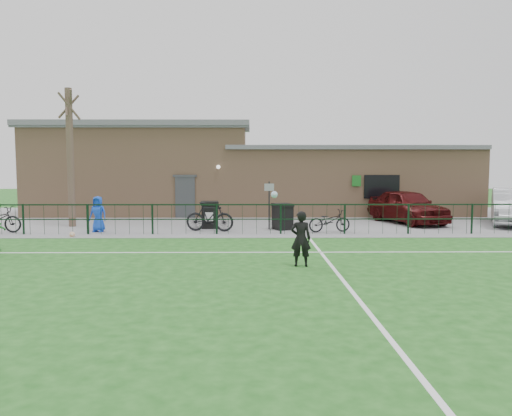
{
  "coord_description": "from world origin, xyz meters",
  "views": [
    {
      "loc": [
        -0.18,
        -11.31,
        2.73
      ],
      "look_at": [
        0.0,
        5.0,
        1.3
      ],
      "focal_mm": 35.0,
      "sensor_mm": 36.0,
      "label": 1
    }
  ],
  "objects_px": {
    "wheelie_bin_left": "(210,216)",
    "car_maroon": "(407,206)",
    "bicycle_e": "(329,221)",
    "wheelie_bin_right": "(282,218)",
    "spectator_child": "(98,214)",
    "bare_tree": "(70,158)",
    "ball_ground": "(72,234)",
    "sign_post": "(269,205)",
    "bicycle_d": "(210,217)"
  },
  "relations": [
    {
      "from": "wheelie_bin_left",
      "to": "car_maroon",
      "type": "relative_size",
      "value": 0.23
    },
    {
      "from": "wheelie_bin_left",
      "to": "bicycle_e",
      "type": "distance_m",
      "value": 5.09
    },
    {
      "from": "wheelie_bin_right",
      "to": "spectator_child",
      "type": "xyz_separation_m",
      "value": [
        -7.47,
        -0.65,
        0.22
      ]
    },
    {
      "from": "bare_tree",
      "to": "wheelie_bin_right",
      "type": "bearing_deg",
      "value": -7.24
    },
    {
      "from": "bicycle_e",
      "to": "ball_ground",
      "type": "xyz_separation_m",
      "value": [
        -9.87,
        -1.18,
        -0.37
      ]
    },
    {
      "from": "car_maroon",
      "to": "bicycle_e",
      "type": "distance_m",
      "value": 5.13
    },
    {
      "from": "wheelie_bin_left",
      "to": "car_maroon",
      "type": "height_order",
      "value": "car_maroon"
    },
    {
      "from": "sign_post",
      "to": "spectator_child",
      "type": "relative_size",
      "value": 1.39
    },
    {
      "from": "bare_tree",
      "to": "bicycle_e",
      "type": "height_order",
      "value": "bare_tree"
    },
    {
      "from": "wheelie_bin_right",
      "to": "car_maroon",
      "type": "relative_size",
      "value": 0.22
    },
    {
      "from": "bare_tree",
      "to": "sign_post",
      "type": "distance_m",
      "value": 8.88
    },
    {
      "from": "bare_tree",
      "to": "bicycle_e",
      "type": "relative_size",
      "value": 3.49
    },
    {
      "from": "bare_tree",
      "to": "car_maroon",
      "type": "relative_size",
      "value": 1.31
    },
    {
      "from": "sign_post",
      "to": "bicycle_d",
      "type": "relative_size",
      "value": 1.02
    },
    {
      "from": "bare_tree",
      "to": "car_maroon",
      "type": "bearing_deg",
      "value": 4.16
    },
    {
      "from": "car_maroon",
      "to": "bicycle_d",
      "type": "relative_size",
      "value": 2.33
    },
    {
      "from": "car_maroon",
      "to": "wheelie_bin_right",
      "type": "bearing_deg",
      "value": -176.54
    },
    {
      "from": "car_maroon",
      "to": "ball_ground",
      "type": "relative_size",
      "value": 22.19
    },
    {
      "from": "wheelie_bin_left",
      "to": "ball_ground",
      "type": "height_order",
      "value": "wheelie_bin_left"
    },
    {
      "from": "car_maroon",
      "to": "sign_post",
      "type": "bearing_deg",
      "value": -179.42
    },
    {
      "from": "wheelie_bin_right",
      "to": "ball_ground",
      "type": "bearing_deg",
      "value": 172.11
    },
    {
      "from": "wheelie_bin_left",
      "to": "ball_ground",
      "type": "relative_size",
      "value": 5.08
    },
    {
      "from": "ball_ground",
      "to": "bicycle_d",
      "type": "bearing_deg",
      "value": 16.35
    },
    {
      "from": "bare_tree",
      "to": "wheelie_bin_left",
      "type": "distance_m",
      "value": 6.59
    },
    {
      "from": "wheelie_bin_right",
      "to": "ball_ground",
      "type": "distance_m",
      "value": 8.3
    },
    {
      "from": "bare_tree",
      "to": "wheelie_bin_left",
      "type": "xyz_separation_m",
      "value": [
        6.08,
        -0.64,
        -2.45
      ]
    },
    {
      "from": "spectator_child",
      "to": "ball_ground",
      "type": "bearing_deg",
      "value": -104.67
    },
    {
      "from": "bare_tree",
      "to": "sign_post",
      "type": "xyz_separation_m",
      "value": [
        8.6,
        -1.01,
        -1.98
      ]
    },
    {
      "from": "wheelie_bin_right",
      "to": "car_maroon",
      "type": "xyz_separation_m",
      "value": [
        5.92,
        2.26,
        0.28
      ]
    },
    {
      "from": "wheelie_bin_left",
      "to": "spectator_child",
      "type": "relative_size",
      "value": 0.73
    },
    {
      "from": "ball_ground",
      "to": "wheelie_bin_right",
      "type": "bearing_deg",
      "value": 14.02
    },
    {
      "from": "bare_tree",
      "to": "ball_ground",
      "type": "distance_m",
      "value": 4.44
    },
    {
      "from": "wheelie_bin_left",
      "to": "spectator_child",
      "type": "xyz_separation_m",
      "value": [
        -4.4,
        -1.16,
        0.19
      ]
    },
    {
      "from": "wheelie_bin_right",
      "to": "spectator_child",
      "type": "bearing_deg",
      "value": 163.02
    },
    {
      "from": "bicycle_d",
      "to": "bicycle_e",
      "type": "height_order",
      "value": "bicycle_d"
    },
    {
      "from": "bicycle_e",
      "to": "wheelie_bin_right",
      "type": "bearing_deg",
      "value": 54.76
    },
    {
      "from": "bicycle_e",
      "to": "bare_tree",
      "type": "bearing_deg",
      "value": 68.74
    },
    {
      "from": "sign_post",
      "to": "spectator_child",
      "type": "bearing_deg",
      "value": -173.4
    },
    {
      "from": "car_maroon",
      "to": "wheelie_bin_left",
      "type": "bearing_deg",
      "value": 173.52
    },
    {
      "from": "spectator_child",
      "to": "sign_post",
      "type": "bearing_deg",
      "value": 14.55
    },
    {
      "from": "spectator_child",
      "to": "ball_ground",
      "type": "xyz_separation_m",
      "value": [
        -0.57,
        -1.36,
        -0.64
      ]
    },
    {
      "from": "bare_tree",
      "to": "car_maroon",
      "type": "distance_m",
      "value": 15.27
    },
    {
      "from": "wheelie_bin_right",
      "to": "bare_tree",
      "type": "bearing_deg",
      "value": 150.85
    },
    {
      "from": "wheelie_bin_left",
      "to": "bicycle_e",
      "type": "height_order",
      "value": "wheelie_bin_left"
    },
    {
      "from": "ball_ground",
      "to": "sign_post",
      "type": "bearing_deg",
      "value": 16.11
    },
    {
      "from": "bicycle_e",
      "to": "ball_ground",
      "type": "height_order",
      "value": "bicycle_e"
    },
    {
      "from": "wheelie_bin_right",
      "to": "bicycle_d",
      "type": "height_order",
      "value": "bicycle_d"
    },
    {
      "from": "wheelie_bin_left",
      "to": "sign_post",
      "type": "xyz_separation_m",
      "value": [
        2.52,
        -0.36,
        0.47
      ]
    },
    {
      "from": "bicycle_d",
      "to": "spectator_child",
      "type": "distance_m",
      "value": 4.48
    },
    {
      "from": "car_maroon",
      "to": "spectator_child",
      "type": "distance_m",
      "value": 13.71
    }
  ]
}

